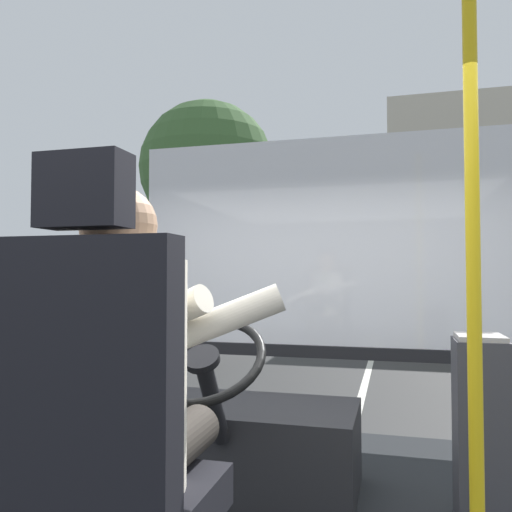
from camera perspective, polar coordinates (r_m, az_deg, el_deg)
name	(u,v)px	position (r m, az deg, el deg)	size (l,w,h in m)	color
ground	(369,368)	(10.78, 12.50, -12.08)	(18.00, 44.00, 0.06)	#2D2D2D
driver_seat	(104,457)	(1.45, -16.53, -20.65)	(0.48, 0.48, 1.31)	black
bus_driver	(126,370)	(1.49, -14.31, -12.17)	(0.80, 0.58, 0.81)	#332D28
steering_console	(240,443)	(2.59, -1.84, -20.08)	(1.10, 1.02, 0.85)	black
handrail_pole	(473,249)	(1.72, 23.00, 0.74)	(0.04, 0.04, 2.20)	gold
fare_box	(481,430)	(2.39, 23.78, -17.33)	(0.20, 0.24, 0.77)	#333338
windshield_panel	(318,271)	(3.46, 6.93, -1.69)	(2.50, 0.08, 1.48)	silver
street_tree	(207,170)	(11.02, -5.44, 9.47)	(2.84, 2.84, 5.51)	#4C3828
parked_car_silver	(499,304)	(22.91, 25.43, -4.88)	(1.80, 4.24, 1.32)	silver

